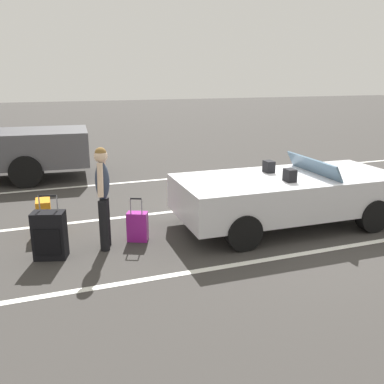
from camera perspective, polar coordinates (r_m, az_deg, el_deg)
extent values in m
plane|color=#383533|center=(8.09, 12.61, -4.32)|extent=(80.00, 80.00, 0.00)
cube|color=silver|center=(7.13, 18.03, -7.50)|extent=(18.00, 0.12, 0.01)
cube|color=silver|center=(9.26, 7.90, -1.50)|extent=(18.00, 0.12, 0.01)
cube|color=silver|center=(11.63, 1.75, 2.21)|extent=(18.00, 0.12, 0.01)
cube|color=silver|center=(7.90, 12.88, -0.09)|extent=(4.13, 1.84, 0.64)
cube|color=silver|center=(8.75, 20.88, 0.04)|extent=(1.34, 1.70, 0.38)
cube|color=slate|center=(8.06, 16.19, 3.45)|extent=(0.21, 1.55, 0.31)
cube|color=black|center=(8.00, 10.44, 3.43)|extent=(0.16, 0.22, 0.22)
cube|color=black|center=(7.38, 13.20, 2.24)|extent=(0.16, 0.22, 0.22)
cylinder|color=black|center=(9.32, 16.86, -0.01)|extent=(0.60, 0.23, 0.60)
cylinder|color=black|center=(8.12, 23.42, -2.94)|extent=(0.60, 0.23, 0.60)
cylinder|color=black|center=(8.14, 2.08, -1.57)|extent=(0.60, 0.23, 0.60)
cylinder|color=black|center=(6.73, 7.01, -5.45)|extent=(0.60, 0.23, 0.60)
cube|color=black|center=(6.73, -18.84, -5.60)|extent=(0.54, 0.41, 0.74)
cube|color=black|center=(6.61, -19.14, -6.52)|extent=(0.37, 0.13, 0.41)
cylinder|color=gray|center=(6.61, -17.93, -1.44)|extent=(0.02, 0.02, 0.23)
cylinder|color=gray|center=(6.68, -20.12, -1.45)|extent=(0.02, 0.02, 0.23)
cylinder|color=black|center=(6.61, -19.12, -0.48)|extent=(0.26, 0.10, 0.03)
sphere|color=black|center=(6.91, -17.00, -8.01)|extent=(0.04, 0.04, 0.04)
sphere|color=black|center=(7.00, -19.69, -7.95)|extent=(0.04, 0.04, 0.04)
cube|color=orange|center=(7.79, -19.51, -3.22)|extent=(0.25, 0.41, 0.62)
cube|color=#A25F13|center=(7.81, -20.43, -3.62)|extent=(0.03, 0.32, 0.34)
sphere|color=black|center=(7.75, -18.66, -5.51)|extent=(0.04, 0.04, 0.04)
sphere|color=black|center=(8.02, -18.68, -4.81)|extent=(0.04, 0.04, 0.04)
cube|color=#991E8C|center=(7.12, -7.43, -4.71)|extent=(0.39, 0.32, 0.50)
cylinder|color=gray|center=(6.96, -8.39, -1.91)|extent=(0.03, 0.03, 0.26)
cylinder|color=gray|center=(6.93, -6.88, -1.95)|extent=(0.03, 0.03, 0.26)
cylinder|color=black|center=(6.91, -7.67, -0.91)|extent=(0.18, 0.10, 0.03)
sphere|color=black|center=(7.16, -8.43, -6.60)|extent=(0.04, 0.04, 0.04)
sphere|color=black|center=(7.11, -6.54, -6.69)|extent=(0.04, 0.04, 0.04)
cylinder|color=black|center=(6.96, -11.71, -3.99)|extent=(0.18, 0.18, 0.82)
cylinder|color=black|center=(6.77, -11.92, -4.56)|extent=(0.18, 0.18, 0.82)
ellipsoid|color=#2D384C|center=(6.66, -12.15, 1.48)|extent=(0.30, 0.37, 0.60)
sphere|color=beige|center=(6.58, -12.35, 4.81)|extent=(0.21, 0.21, 0.21)
sphere|color=olive|center=(6.57, -12.37, 5.21)|extent=(0.18, 0.18, 0.18)
cylinder|color=beige|center=(6.84, -11.97, 2.43)|extent=(0.14, 0.21, 0.53)
cylinder|color=beige|center=(6.45, -12.42, 1.60)|extent=(0.14, 0.21, 0.53)
cube|color=#4C4C51|center=(11.93, -19.83, 5.80)|extent=(2.53, 2.07, 0.90)
cylinder|color=black|center=(11.17, -21.73, 2.62)|extent=(0.82, 0.34, 0.80)
cylinder|color=black|center=(12.93, -20.99, 4.36)|extent=(0.82, 0.34, 0.80)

